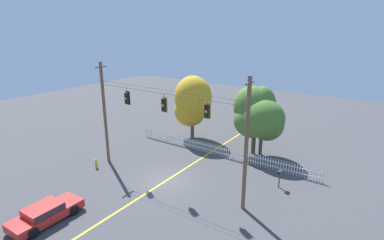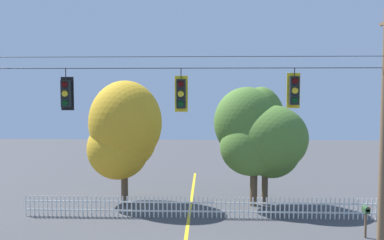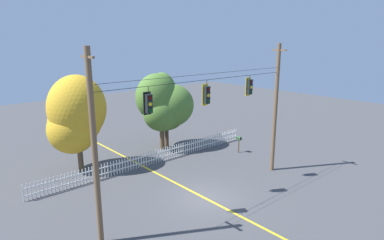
% 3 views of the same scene
% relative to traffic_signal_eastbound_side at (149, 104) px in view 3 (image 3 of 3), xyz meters
% --- Properties ---
extents(ground, '(80.00, 80.00, 0.00)m').
position_rel_traffic_signal_eastbound_side_xyz_m(ground, '(3.81, -0.01, -6.26)').
color(ground, '#424244').
extents(lane_centerline_stripe, '(0.16, 36.00, 0.01)m').
position_rel_traffic_signal_eastbound_side_xyz_m(lane_centerline_stripe, '(3.81, -0.01, -6.26)').
color(lane_centerline_stripe, gold).
rests_on(lane_centerline_stripe, ground).
extents(signal_support_span, '(13.65, 1.10, 9.01)m').
position_rel_traffic_signal_eastbound_side_xyz_m(signal_support_span, '(3.81, -0.01, -1.66)').
color(signal_support_span, brown).
rests_on(signal_support_span, ground).
extents(traffic_signal_eastbound_side, '(0.43, 0.38, 1.40)m').
position_rel_traffic_signal_eastbound_side_xyz_m(traffic_signal_eastbound_side, '(0.00, 0.00, 0.00)').
color(traffic_signal_eastbound_side, black).
extents(traffic_signal_northbound_secondary, '(0.43, 0.38, 1.45)m').
position_rel_traffic_signal_eastbound_side_xyz_m(traffic_signal_northbound_secondary, '(3.85, 0.00, -0.01)').
color(traffic_signal_northbound_secondary, black).
extents(traffic_signal_southbound_primary, '(0.43, 0.38, 1.31)m').
position_rel_traffic_signal_eastbound_side_xyz_m(traffic_signal_southbound_primary, '(7.56, 0.00, 0.10)').
color(traffic_signal_southbound_primary, black).
extents(white_picket_fence, '(18.72, 0.06, 1.06)m').
position_rel_traffic_signal_eastbound_side_xyz_m(white_picket_fence, '(4.87, 6.70, -5.73)').
color(white_picket_fence, silver).
rests_on(white_picket_fence, ground).
extents(autumn_maple_near_fence, '(4.20, 3.77, 6.92)m').
position_rel_traffic_signal_eastbound_side_xyz_m(autumn_maple_near_fence, '(0.01, 9.29, -2.36)').
color(autumn_maple_near_fence, brown).
rests_on(autumn_maple_near_fence, ground).
extents(autumn_maple_mid, '(4.01, 3.53, 6.57)m').
position_rel_traffic_signal_eastbound_side_xyz_m(autumn_maple_mid, '(7.22, 9.14, -2.12)').
color(autumn_maple_mid, brown).
rests_on(autumn_maple_mid, ground).
extents(autumn_oak_far_east, '(4.07, 3.75, 5.60)m').
position_rel_traffic_signal_eastbound_side_xyz_m(autumn_oak_far_east, '(8.21, 9.02, -2.72)').
color(autumn_oak_far_east, brown).
rests_on(autumn_oak_far_east, ground).
extents(roadside_mailbox, '(0.25, 0.44, 1.41)m').
position_rel_traffic_signal_eastbound_side_xyz_m(roadside_mailbox, '(11.57, 4.10, -5.11)').
color(roadside_mailbox, brown).
rests_on(roadside_mailbox, ground).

